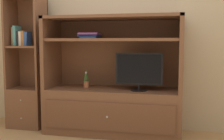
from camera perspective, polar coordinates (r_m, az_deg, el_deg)
The scene contains 7 objects.
painted_rear_wall at distance 3.91m, azimuth 1.32°, elevation 8.88°, with size 6.00×0.10×2.80m, color tan.
media_console at distance 3.64m, azimuth 0.20°, elevation -5.54°, with size 1.75×0.63×1.51m.
tv_monitor at distance 3.47m, azimuth 5.55°, elevation -0.12°, with size 0.59×0.21×0.47m.
potted_plant at distance 3.72m, azimuth -5.27°, elevation -2.77°, with size 0.07×0.10×0.23m.
magazine_stack at distance 3.64m, azimuth -4.50°, elevation 7.05°, with size 0.28×0.35×0.07m.
bookshelf_tall at distance 4.07m, azimuth -16.87°, elevation -2.91°, with size 0.49×0.38×1.82m.
upright_book_row at distance 4.05m, azimuth -18.17°, elevation 6.34°, with size 0.23×0.16×0.27m.
Camera 1 is at (0.78, -3.08, 1.19)m, focal length 44.58 mm.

